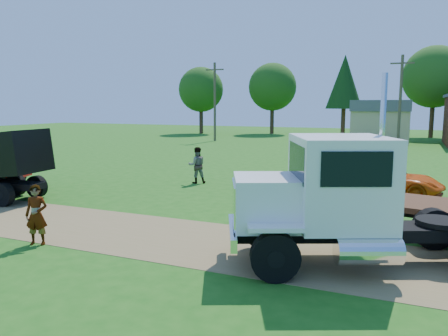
% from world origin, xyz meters
% --- Properties ---
extents(ground, '(140.00, 140.00, 0.00)m').
position_xyz_m(ground, '(0.00, 0.00, 0.00)').
color(ground, '#1D5B13').
rests_on(ground, ground).
extents(dirt_track, '(120.00, 4.20, 0.01)m').
position_xyz_m(dirt_track, '(0.00, 0.00, 0.01)').
color(dirt_track, olive).
rests_on(dirt_track, ground).
extents(white_semi_tractor, '(8.35, 5.60, 5.01)m').
position_xyz_m(white_semi_tractor, '(5.64, -0.21, 1.71)').
color(white_semi_tractor, black).
rests_on(white_semi_tractor, ground).
extents(orange_pickup, '(5.24, 2.92, 1.39)m').
position_xyz_m(orange_pickup, '(6.24, 9.85, 0.69)').
color(orange_pickup, '#E4560A').
rests_on(orange_pickup, ground).
extents(spectator_a, '(0.78, 0.65, 1.82)m').
position_xyz_m(spectator_a, '(-2.99, -2.16, 0.91)').
color(spectator_a, '#999999').
rests_on(spectator_a, ground).
extents(spectator_b, '(1.20, 1.14, 1.95)m').
position_xyz_m(spectator_b, '(-3.30, 9.09, 0.97)').
color(spectator_b, '#999999').
rests_on(spectator_b, ground).
extents(tan_shed, '(6.20, 5.40, 4.70)m').
position_xyz_m(tan_shed, '(4.00, 40.00, 2.42)').
color(tan_shed, tan).
rests_on(tan_shed, ground).
extents(utility_poles, '(42.20, 0.28, 9.00)m').
position_xyz_m(utility_poles, '(6.00, 35.00, 4.71)').
color(utility_poles, brown).
rests_on(utility_poles, ground).
extents(tree_row, '(55.03, 11.47, 11.74)m').
position_xyz_m(tree_row, '(6.46, 49.15, 7.24)').
color(tree_row, '#3C2418').
rests_on(tree_row, ground).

